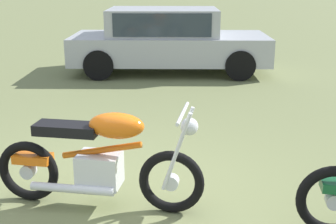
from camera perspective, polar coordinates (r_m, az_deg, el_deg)
The scene contains 3 objects.
ground_plane at distance 4.36m, azimuth -8.38°, elevation -12.59°, with size 120.00×120.00×0.00m, color olive.
motorcycle_orange at distance 4.27m, azimuth -8.70°, elevation -6.04°, with size 2.03×0.64×1.02m.
car_silver at distance 10.27m, azimuth -0.15°, elevation 9.53°, with size 4.48×2.16×1.43m.
Camera 1 is at (0.89, -3.69, 2.14)m, focal length 47.89 mm.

